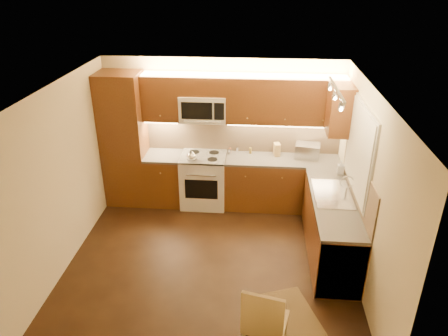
# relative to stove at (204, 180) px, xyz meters

# --- Properties ---
(floor) EXTENTS (4.00, 4.00, 0.01)m
(floor) POSITION_rel_stove_xyz_m (0.30, -1.68, -0.46)
(floor) COLOR black
(floor) RESTS_ON ground
(ceiling) EXTENTS (4.00, 4.00, 0.01)m
(ceiling) POSITION_rel_stove_xyz_m (0.30, -1.68, 2.04)
(ceiling) COLOR beige
(ceiling) RESTS_ON ground
(wall_back) EXTENTS (4.00, 0.01, 2.50)m
(wall_back) POSITION_rel_stove_xyz_m (0.30, 0.32, 0.79)
(wall_back) COLOR beige
(wall_back) RESTS_ON ground
(wall_front) EXTENTS (4.00, 0.01, 2.50)m
(wall_front) POSITION_rel_stove_xyz_m (0.30, -3.67, 0.79)
(wall_front) COLOR beige
(wall_front) RESTS_ON ground
(wall_left) EXTENTS (0.01, 4.00, 2.50)m
(wall_left) POSITION_rel_stove_xyz_m (-1.70, -1.68, 0.79)
(wall_left) COLOR beige
(wall_left) RESTS_ON ground
(wall_right) EXTENTS (0.01, 4.00, 2.50)m
(wall_right) POSITION_rel_stove_xyz_m (2.30, -1.68, 0.79)
(wall_right) COLOR beige
(wall_right) RESTS_ON ground
(pantry) EXTENTS (0.70, 0.60, 2.30)m
(pantry) POSITION_rel_stove_xyz_m (-1.35, 0.02, 0.69)
(pantry) COLOR #4B2610
(pantry) RESTS_ON floor
(base_cab_back_left) EXTENTS (0.62, 0.60, 0.86)m
(base_cab_back_left) POSITION_rel_stove_xyz_m (-0.69, 0.02, -0.03)
(base_cab_back_left) COLOR #4B2610
(base_cab_back_left) RESTS_ON floor
(counter_back_left) EXTENTS (0.62, 0.60, 0.04)m
(counter_back_left) POSITION_rel_stove_xyz_m (-0.69, 0.02, 0.42)
(counter_back_left) COLOR #3B3836
(counter_back_left) RESTS_ON base_cab_back_left
(base_cab_back_right) EXTENTS (1.92, 0.60, 0.86)m
(base_cab_back_right) POSITION_rel_stove_xyz_m (1.34, 0.02, -0.03)
(base_cab_back_right) COLOR #4B2610
(base_cab_back_right) RESTS_ON floor
(counter_back_right) EXTENTS (1.92, 0.60, 0.04)m
(counter_back_right) POSITION_rel_stove_xyz_m (1.34, 0.02, 0.42)
(counter_back_right) COLOR #3B3836
(counter_back_right) RESTS_ON base_cab_back_right
(base_cab_right) EXTENTS (0.60, 2.00, 0.86)m
(base_cab_right) POSITION_rel_stove_xyz_m (2.00, -1.28, -0.03)
(base_cab_right) COLOR #4B2610
(base_cab_right) RESTS_ON floor
(counter_right) EXTENTS (0.60, 2.00, 0.04)m
(counter_right) POSITION_rel_stove_xyz_m (2.00, -1.28, 0.42)
(counter_right) COLOR #3B3836
(counter_right) RESTS_ON base_cab_right
(dishwasher) EXTENTS (0.58, 0.60, 0.84)m
(dishwasher) POSITION_rel_stove_xyz_m (2.00, -1.98, -0.03)
(dishwasher) COLOR silver
(dishwasher) RESTS_ON floor
(backsplash_back) EXTENTS (3.30, 0.02, 0.60)m
(backsplash_back) POSITION_rel_stove_xyz_m (0.65, 0.31, 0.74)
(backsplash_back) COLOR tan
(backsplash_back) RESTS_ON wall_back
(backsplash_right) EXTENTS (0.02, 2.00, 0.60)m
(backsplash_right) POSITION_rel_stove_xyz_m (2.29, -1.28, 0.74)
(backsplash_right) COLOR tan
(backsplash_right) RESTS_ON wall_right
(upper_cab_back_left) EXTENTS (0.62, 0.35, 0.75)m
(upper_cab_back_left) POSITION_rel_stove_xyz_m (-0.69, 0.15, 1.42)
(upper_cab_back_left) COLOR #4B2610
(upper_cab_back_left) RESTS_ON wall_back
(upper_cab_back_right) EXTENTS (1.92, 0.35, 0.75)m
(upper_cab_back_right) POSITION_rel_stove_xyz_m (1.34, 0.15, 1.42)
(upper_cab_back_right) COLOR #4B2610
(upper_cab_back_right) RESTS_ON wall_back
(upper_cab_bridge) EXTENTS (0.76, 0.35, 0.31)m
(upper_cab_bridge) POSITION_rel_stove_xyz_m (0.00, 0.15, 1.63)
(upper_cab_bridge) COLOR #4B2610
(upper_cab_bridge) RESTS_ON wall_back
(upper_cab_right_corner) EXTENTS (0.35, 0.50, 0.75)m
(upper_cab_right_corner) POSITION_rel_stove_xyz_m (2.12, -0.28, 1.42)
(upper_cab_right_corner) COLOR #4B2610
(upper_cab_right_corner) RESTS_ON wall_right
(stove) EXTENTS (0.76, 0.65, 0.92)m
(stove) POSITION_rel_stove_xyz_m (0.00, 0.00, 0.00)
(stove) COLOR silver
(stove) RESTS_ON floor
(microwave) EXTENTS (0.76, 0.38, 0.44)m
(microwave) POSITION_rel_stove_xyz_m (0.00, 0.14, 1.26)
(microwave) COLOR silver
(microwave) RESTS_ON wall_back
(window_frame) EXTENTS (0.03, 1.44, 1.24)m
(window_frame) POSITION_rel_stove_xyz_m (2.29, -1.12, 1.14)
(window_frame) COLOR silver
(window_frame) RESTS_ON wall_right
(window_blinds) EXTENTS (0.02, 1.36, 1.16)m
(window_blinds) POSITION_rel_stove_xyz_m (2.27, -1.12, 1.14)
(window_blinds) COLOR silver
(window_blinds) RESTS_ON wall_right
(sink) EXTENTS (0.52, 0.86, 0.15)m
(sink) POSITION_rel_stove_xyz_m (2.00, -1.12, 0.52)
(sink) COLOR silver
(sink) RESTS_ON counter_right
(faucet) EXTENTS (0.20, 0.04, 0.30)m
(faucet) POSITION_rel_stove_xyz_m (2.18, -1.12, 0.59)
(faucet) COLOR silver
(faucet) RESTS_ON counter_right
(track_light_bar) EXTENTS (0.04, 1.20, 0.03)m
(track_light_bar) POSITION_rel_stove_xyz_m (1.85, -1.27, 2.00)
(track_light_bar) COLOR silver
(track_light_bar) RESTS_ON ceiling
(kettle) EXTENTS (0.21, 0.21, 0.19)m
(kettle) POSITION_rel_stove_xyz_m (-0.16, -0.20, 0.55)
(kettle) COLOR silver
(kettle) RESTS_ON stove
(toaster_oven) EXTENTS (0.44, 0.36, 0.24)m
(toaster_oven) POSITION_rel_stove_xyz_m (1.75, 0.13, 0.56)
(toaster_oven) COLOR silver
(toaster_oven) RESTS_ON counter_back_right
(knife_block) EXTENTS (0.12, 0.17, 0.21)m
(knife_block) POSITION_rel_stove_xyz_m (1.24, 0.18, 0.55)
(knife_block) COLOR #9F8348
(knife_block) RESTS_ON counter_back_right
(spice_jar_a) EXTENTS (0.05, 0.05, 0.09)m
(spice_jar_a) POSITION_rel_stove_xyz_m (0.44, 0.14, 0.48)
(spice_jar_a) COLOR silver
(spice_jar_a) RESTS_ON counter_back_right
(spice_jar_b) EXTENTS (0.06, 0.06, 0.10)m
(spice_jar_b) POSITION_rel_stove_xyz_m (0.79, 0.22, 0.49)
(spice_jar_b) COLOR brown
(spice_jar_b) RESTS_ON counter_back_right
(spice_jar_c) EXTENTS (0.05, 0.05, 0.09)m
(spice_jar_c) POSITION_rel_stove_xyz_m (0.56, 0.26, 0.48)
(spice_jar_c) COLOR silver
(spice_jar_c) RESTS_ON counter_back_right
(spice_jar_d) EXTENTS (0.06, 0.06, 0.10)m
(spice_jar_d) POSITION_rel_stove_xyz_m (0.44, 0.20, 0.49)
(spice_jar_d) COLOR brown
(spice_jar_d) RESTS_ON counter_back_right
(soap_bottle) EXTENTS (0.10, 0.10, 0.22)m
(soap_bottle) POSITION_rel_stove_xyz_m (2.21, -0.44, 0.55)
(soap_bottle) COLOR #B9B9BE
(soap_bottle) RESTS_ON counter_right
(rug) EXTENTS (0.82, 0.99, 0.01)m
(rug) POSITION_rel_stove_xyz_m (1.39, -2.58, -0.45)
(rug) COLOR black
(rug) RESTS_ON floor
(dining_chair) EXTENTS (0.52, 0.52, 0.98)m
(dining_chair) POSITION_rel_stove_xyz_m (1.06, -3.16, 0.03)
(dining_chair) COLOR #9F8348
(dining_chair) RESTS_ON floor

